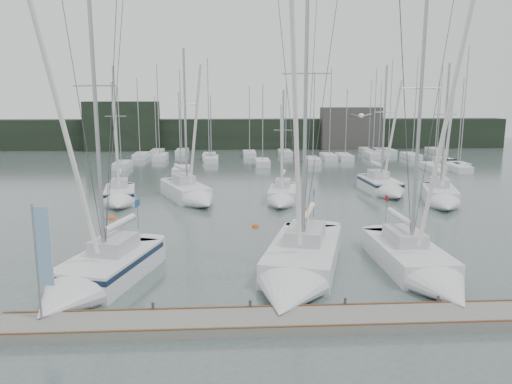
% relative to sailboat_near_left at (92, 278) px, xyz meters
% --- Properties ---
extents(ground, '(160.00, 160.00, 0.00)m').
position_rel_sailboat_near_left_xyz_m(ground, '(9.27, 0.95, -0.64)').
color(ground, '#4C5D5B').
rests_on(ground, ground).
extents(dock, '(24.00, 2.00, 0.40)m').
position_rel_sailboat_near_left_xyz_m(dock, '(9.27, -4.05, -0.44)').
color(dock, slate).
rests_on(dock, ground).
extents(far_treeline, '(90.00, 4.00, 5.00)m').
position_rel_sailboat_near_left_xyz_m(far_treeline, '(9.27, 62.95, 1.86)').
color(far_treeline, black).
rests_on(far_treeline, ground).
extents(far_building_left, '(12.00, 3.00, 8.00)m').
position_rel_sailboat_near_left_xyz_m(far_building_left, '(-10.73, 60.95, 3.36)').
color(far_building_left, black).
rests_on(far_building_left, ground).
extents(far_building_right, '(10.00, 3.00, 7.00)m').
position_rel_sailboat_near_left_xyz_m(far_building_right, '(27.27, 60.95, 2.86)').
color(far_building_right, '#413E3B').
rests_on(far_building_right, ground).
extents(mast_forest, '(47.73, 23.70, 14.69)m').
position_rel_sailboat_near_left_xyz_m(mast_forest, '(17.16, 46.79, -0.17)').
color(mast_forest, silver).
rests_on(mast_forest, ground).
extents(sailboat_near_left, '(5.40, 9.38, 16.01)m').
position_rel_sailboat_near_left_xyz_m(sailboat_near_left, '(0.00, 0.00, 0.00)').
color(sailboat_near_left, silver).
rests_on(sailboat_near_left, ground).
extents(sailboat_near_center, '(6.51, 12.03, 17.21)m').
position_rel_sailboat_near_left_xyz_m(sailboat_near_center, '(9.75, 0.59, -0.05)').
color(sailboat_near_center, silver).
rests_on(sailboat_near_center, ground).
extents(sailboat_near_right, '(3.13, 10.38, 15.89)m').
position_rel_sailboat_near_left_xyz_m(sailboat_near_right, '(16.05, 0.54, -0.08)').
color(sailboat_near_right, silver).
rests_on(sailboat_near_right, ground).
extents(sailboat_mid_a, '(3.60, 7.23, 12.20)m').
position_rel_sailboat_near_left_xyz_m(sailboat_mid_a, '(-2.69, 19.14, -0.04)').
color(sailboat_mid_a, silver).
rests_on(sailboat_mid_a, ground).
extents(sailboat_mid_b, '(6.01, 9.44, 13.79)m').
position_rel_sailboat_near_left_xyz_m(sailboat_mid_b, '(3.34, 19.66, -0.02)').
color(sailboat_mid_b, silver).
rests_on(sailboat_mid_b, ground).
extents(sailboat_mid_c, '(3.39, 7.38, 10.20)m').
position_rel_sailboat_near_left_xyz_m(sailboat_mid_c, '(10.97, 18.54, -0.11)').
color(sailboat_mid_c, silver).
rests_on(sailboat_mid_c, ground).
extents(sailboat_mid_d, '(3.08, 7.85, 12.57)m').
position_rel_sailboat_near_left_xyz_m(sailboat_mid_d, '(20.92, 21.97, -0.02)').
color(sailboat_mid_d, silver).
rests_on(sailboat_mid_d, ground).
extents(sailboat_mid_e, '(4.64, 8.31, 12.45)m').
position_rel_sailboat_near_left_xyz_m(sailboat_mid_e, '(24.25, 17.21, -0.05)').
color(sailboat_mid_e, silver).
rests_on(sailboat_mid_e, ground).
extents(buoy_a, '(0.49, 0.49, 0.49)m').
position_rel_sailboat_near_left_xyz_m(buoy_a, '(8.30, 11.16, -0.64)').
color(buoy_a, '#DD5013').
rests_on(buoy_a, ground).
extents(buoy_b, '(0.51, 0.51, 0.51)m').
position_rel_sailboat_near_left_xyz_m(buoy_b, '(12.74, 15.86, -0.64)').
color(buoy_b, '#DD5013').
rests_on(buoy_b, ground).
extents(buoy_c, '(0.53, 0.53, 0.53)m').
position_rel_sailboat_near_left_xyz_m(buoy_c, '(-2.22, 14.02, -0.64)').
color(buoy_c, '#DD5013').
rests_on(buoy_c, ground).
extents(dock_banner, '(0.70, 0.20, 4.65)m').
position_rel_sailboat_near_left_xyz_m(dock_banner, '(-0.75, -3.82, 2.51)').
color(dock_banner, '#989A9F').
rests_on(dock_banner, dock).
extents(seagull, '(1.08, 0.53, 0.22)m').
position_rel_sailboat_near_left_xyz_m(seagull, '(12.71, 0.89, 7.47)').
color(seagull, white).
rests_on(seagull, ground).
extents(buoy_d, '(0.62, 0.62, 0.62)m').
position_rel_sailboat_near_left_xyz_m(buoy_d, '(19.39, 11.22, -0.64)').
color(buoy_d, '#DD5013').
rests_on(buoy_d, ground).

